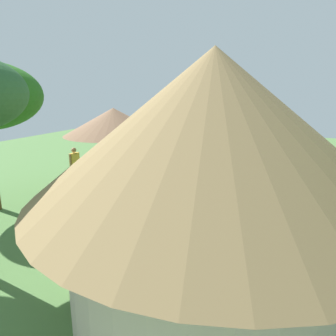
# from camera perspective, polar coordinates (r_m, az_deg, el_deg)

# --- Properties ---
(ground_plane) EXTENTS (36.00, 36.00, 0.00)m
(ground_plane) POSITION_cam_1_polar(r_m,az_deg,el_deg) (12.30, 5.32, -4.76)
(ground_plane) COLOR #537C40
(thatched_hut) EXTENTS (6.17, 6.17, 4.65)m
(thatched_hut) POSITION_cam_1_polar(r_m,az_deg,el_deg) (5.39, 7.81, -1.06)
(thatched_hut) COLOR beige
(thatched_hut) RESTS_ON ground_plane
(shade_umbrella) EXTENTS (3.87, 3.87, 3.28)m
(shade_umbrella) POSITION_cam_1_polar(r_m,az_deg,el_deg) (12.42, -9.89, 8.34)
(shade_umbrella) COLOR brown
(shade_umbrella) RESTS_ON ground_plane
(patio_dining_table) EXTENTS (1.61, 1.00, 0.74)m
(patio_dining_table) POSITION_cam_1_polar(r_m,az_deg,el_deg) (12.80, -9.50, -1.02)
(patio_dining_table) COLOR silver
(patio_dining_table) RESTS_ON ground_plane
(patio_chair_east_end) EXTENTS (0.53, 0.55, 0.90)m
(patio_chair_east_end) POSITION_cam_1_polar(r_m,az_deg,el_deg) (13.85, -12.95, -0.64)
(patio_chair_east_end) COLOR white
(patio_chair_east_end) RESTS_ON ground_plane
(patio_chair_near_lawn) EXTENTS (0.54, 0.52, 0.90)m
(patio_chair_near_lawn) POSITION_cam_1_polar(r_m,az_deg,el_deg) (11.64, -11.40, -3.39)
(patio_chair_near_lawn) COLOR silver
(patio_chair_near_lawn) RESTS_ON ground_plane
(patio_chair_west_end) EXTENTS (0.60, 0.59, 0.90)m
(patio_chair_west_end) POSITION_cam_1_polar(r_m,az_deg,el_deg) (13.41, -4.35, -0.80)
(patio_chair_west_end) COLOR silver
(patio_chair_west_end) RESTS_ON ground_plane
(guest_beside_umbrella) EXTENTS (0.23, 0.61, 1.70)m
(guest_beside_umbrella) POSITION_cam_1_polar(r_m,az_deg,el_deg) (11.26, -2.37, -1.08)
(guest_beside_umbrella) COLOR #23242B
(guest_beside_umbrella) RESTS_ON ground_plane
(guest_behind_table) EXTENTS (0.23, 0.57, 1.57)m
(guest_behind_table) POSITION_cam_1_polar(r_m,az_deg,el_deg) (13.96, -16.65, 1.04)
(guest_behind_table) COLOR black
(guest_behind_table) RESTS_ON ground_plane
(standing_watcher) EXTENTS (0.49, 0.48, 1.74)m
(standing_watcher) POSITION_cam_1_polar(r_m,az_deg,el_deg) (14.93, 13.98, 2.44)
(standing_watcher) COLOR black
(standing_watcher) RESTS_ON ground_plane
(striped_lounge_chair) EXTENTS (0.71, 0.91, 0.64)m
(striped_lounge_chair) POSITION_cam_1_polar(r_m,az_deg,el_deg) (12.82, 13.51, -3.11)
(striped_lounge_chair) COLOR teal
(striped_lounge_chair) RESTS_ON ground_plane
(zebra_nearest_camera) EXTENTS (2.09, 0.91, 1.59)m
(zebra_nearest_camera) POSITION_cam_1_polar(r_m,az_deg,el_deg) (13.76, 4.58, 1.85)
(zebra_nearest_camera) COLOR silver
(zebra_nearest_camera) RESTS_ON ground_plane
(zebra_by_umbrella) EXTENTS (2.28, 0.85, 1.49)m
(zebra_by_umbrella) POSITION_cam_1_polar(r_m,az_deg,el_deg) (10.71, 12.04, -2.55)
(zebra_by_umbrella) COLOR silver
(zebra_by_umbrella) RESTS_ON ground_plane
(zebra_toward_hut) EXTENTS (0.89, 2.28, 1.60)m
(zebra_toward_hut) POSITION_cam_1_polar(r_m,az_deg,el_deg) (9.82, -10.13, -3.37)
(zebra_toward_hut) COLOR silver
(zebra_toward_hut) RESTS_ON ground_plane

